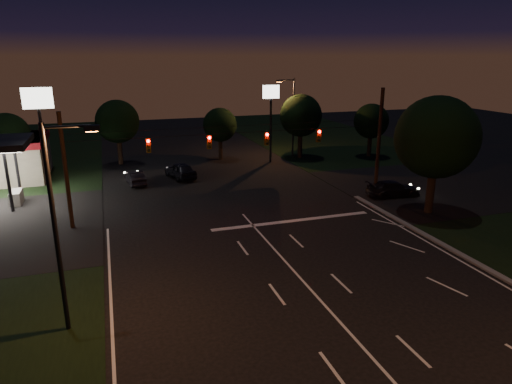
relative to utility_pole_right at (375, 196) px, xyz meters
name	(u,v)px	position (x,y,z in m)	size (l,w,h in m)	color
ground	(327,308)	(-12.00, -15.00, 0.00)	(140.00, 140.00, 0.00)	black
cross_street_right	(444,185)	(8.00, 1.00, 0.00)	(20.00, 16.00, 0.02)	black
stop_bar	(293,221)	(-9.00, -3.50, 0.01)	(12.00, 0.50, 0.01)	silver
utility_pole_right	(375,196)	(0.00, 0.00, 0.00)	(0.30, 0.30, 9.00)	black
utility_pole_left	(73,228)	(-24.00, 0.00, 0.00)	(0.28, 0.28, 8.00)	black
signal_span	(238,140)	(-12.00, -0.04, 5.50)	(24.00, 0.40, 1.56)	black
pole_sign_left_near	(40,115)	(-26.00, 7.00, 6.98)	(2.20, 0.30, 9.10)	black
pole_sign_right	(271,106)	(-4.00, 15.00, 6.24)	(1.80, 0.30, 8.40)	black
street_light_left	(60,215)	(-23.24, -13.00, 5.24)	(2.20, 0.35, 9.00)	black
street_light_right_far	(291,112)	(-0.76, 17.00, 5.24)	(2.20, 0.35, 9.00)	black
tree_right_near	(435,138)	(1.53, -4.83, 5.68)	(6.00, 6.00, 8.76)	black
tree_far_a	(7,136)	(-29.98, 15.12, 4.26)	(4.20, 4.20, 6.42)	black
tree_far_b	(118,122)	(-19.98, 19.13, 4.61)	(4.60, 4.60, 6.98)	black
tree_far_c	(220,125)	(-8.98, 18.10, 3.90)	(3.80, 3.80, 5.86)	black
tree_far_d	(300,116)	(0.02, 16.13, 4.83)	(4.80, 4.80, 7.30)	black
tree_far_e	(371,121)	(8.02, 14.11, 4.11)	(4.00, 4.00, 6.18)	black
car_oncoming_a	(180,170)	(-14.73, 11.06, 0.78)	(1.84, 4.56, 1.55)	black
car_oncoming_b	(135,178)	(-19.04, 10.09, 0.63)	(1.34, 3.85, 1.27)	black
car_cross	(393,189)	(1.41, -0.55, 0.67)	(1.87, 4.60, 1.34)	black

